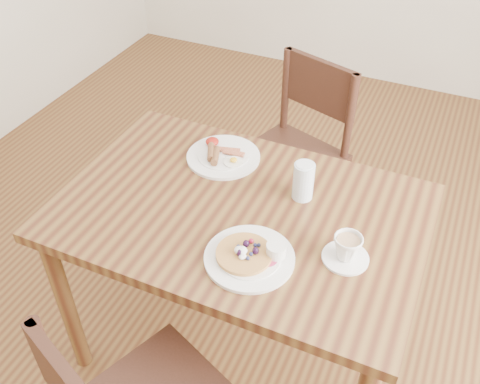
{
  "coord_description": "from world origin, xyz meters",
  "views": [
    {
      "loc": [
        0.54,
        -1.19,
        1.92
      ],
      "look_at": [
        0.0,
        0.0,
        0.82
      ],
      "focal_mm": 40.0,
      "sensor_mm": 36.0,
      "label": 1
    }
  ],
  "objects_px": {
    "breakfast_plate": "(222,155)",
    "pancake_plate": "(251,256)",
    "water_glass": "(303,181)",
    "dining_table": "(240,230)",
    "teacup_saucer": "(347,249)",
    "chair_far": "(296,148)"
  },
  "relations": [
    {
      "from": "chair_far",
      "to": "dining_table",
      "type": "bearing_deg",
      "value": 112.79
    },
    {
      "from": "chair_far",
      "to": "water_glass",
      "type": "relative_size",
      "value": 6.59
    },
    {
      "from": "pancake_plate",
      "to": "breakfast_plate",
      "type": "distance_m",
      "value": 0.51
    },
    {
      "from": "chair_far",
      "to": "breakfast_plate",
      "type": "bearing_deg",
      "value": 95.7
    },
    {
      "from": "pancake_plate",
      "to": "breakfast_plate",
      "type": "height_order",
      "value": "pancake_plate"
    },
    {
      "from": "water_glass",
      "to": "breakfast_plate",
      "type": "bearing_deg",
      "value": 165.68
    },
    {
      "from": "dining_table",
      "to": "teacup_saucer",
      "type": "height_order",
      "value": "teacup_saucer"
    },
    {
      "from": "dining_table",
      "to": "teacup_saucer",
      "type": "bearing_deg",
      "value": -11.37
    },
    {
      "from": "breakfast_plate",
      "to": "pancake_plate",
      "type": "bearing_deg",
      "value": -54.78
    },
    {
      "from": "dining_table",
      "to": "breakfast_plate",
      "type": "distance_m",
      "value": 0.31
    },
    {
      "from": "breakfast_plate",
      "to": "water_glass",
      "type": "bearing_deg",
      "value": -14.32
    },
    {
      "from": "dining_table",
      "to": "chair_far",
      "type": "xyz_separation_m",
      "value": [
        -0.05,
        0.75,
        -0.16
      ]
    },
    {
      "from": "dining_table",
      "to": "breakfast_plate",
      "type": "height_order",
      "value": "breakfast_plate"
    },
    {
      "from": "dining_table",
      "to": "pancake_plate",
      "type": "xyz_separation_m",
      "value": [
        0.12,
        -0.19,
        0.11
      ]
    },
    {
      "from": "chair_far",
      "to": "pancake_plate",
      "type": "relative_size",
      "value": 3.26
    },
    {
      "from": "chair_far",
      "to": "pancake_plate",
      "type": "distance_m",
      "value": 1.0
    },
    {
      "from": "pancake_plate",
      "to": "breakfast_plate",
      "type": "relative_size",
      "value": 1.0
    },
    {
      "from": "teacup_saucer",
      "to": "pancake_plate",
      "type": "bearing_deg",
      "value": -155.39
    },
    {
      "from": "dining_table",
      "to": "chair_far",
      "type": "distance_m",
      "value": 0.77
    },
    {
      "from": "breakfast_plate",
      "to": "water_glass",
      "type": "distance_m",
      "value": 0.36
    },
    {
      "from": "dining_table",
      "to": "pancake_plate",
      "type": "bearing_deg",
      "value": -57.63
    },
    {
      "from": "breakfast_plate",
      "to": "teacup_saucer",
      "type": "height_order",
      "value": "teacup_saucer"
    }
  ]
}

